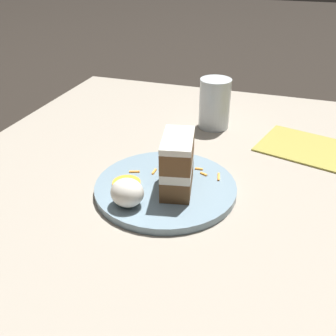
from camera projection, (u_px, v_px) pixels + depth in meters
The scene contains 9 objects.
ground_plane at pixel (165, 202), 0.74m from camera, with size 6.00×6.00×0.00m, color black.
dining_table at pixel (165, 197), 0.73m from camera, with size 0.93×1.20×0.02m, color gray.
plate at pixel (168, 188), 0.72m from camera, with size 0.26×0.26×0.01m, color gray.
cake_slice at pixel (177, 164), 0.68m from camera, with size 0.07×0.11×0.10m.
cream_dollop at pixel (127, 193), 0.65m from camera, with size 0.06×0.05×0.05m, color white.
orange_garnish at pixel (126, 183), 0.72m from camera, with size 0.05×0.05×0.01m, color orange.
carrot_shreds_scatter at pixel (178, 170), 0.77m from camera, with size 0.17×0.08×0.00m.
drinking_glass at pixel (214, 107), 0.95m from camera, with size 0.08×0.08×0.12m.
menu_card at pixel (314, 150), 0.87m from camera, with size 0.16×0.23×0.00m, color #9E933D.
Camera 1 is at (0.20, -0.57, 0.43)m, focal length 42.00 mm.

